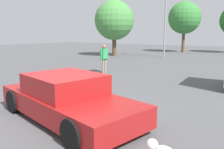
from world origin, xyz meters
TOP-DOWN VIEW (x-y plane):
  - ground_plane at (0.00, 0.00)m, footprint 80.00×80.00m
  - sedan_foreground at (0.17, -0.11)m, footprint 4.66×2.60m
  - pedestrian at (-3.46, 6.24)m, footprint 0.29×0.57m
  - light_post_near at (-4.08, 16.23)m, footprint 0.44×0.44m
  - tree_back_left at (-8.89, 15.01)m, footprint 3.88×3.88m
  - tree_back_center at (-4.81, 23.65)m, footprint 3.80×3.80m

SIDE VIEW (x-z plane):
  - ground_plane at x=0.00m, z-range 0.00..0.00m
  - sedan_foreground at x=0.17m, z-range -0.04..1.14m
  - pedestrian at x=-3.46m, z-range 0.15..1.75m
  - tree_back_left at x=-8.89m, z-range 0.78..6.24m
  - tree_back_center at x=-4.81m, z-range 1.07..7.04m
  - light_post_near at x=-4.08m, z-range 1.15..7.63m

